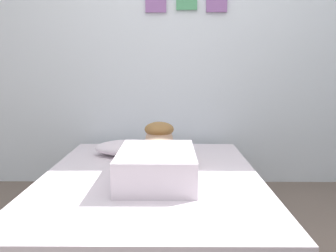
# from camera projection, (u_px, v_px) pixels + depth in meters

# --- Properties ---
(back_wall) EXTENTS (4.36, 0.12, 2.50)m
(back_wall) POSITION_uv_depth(u_px,v_px,m) (186.00, 38.00, 3.30)
(back_wall) COLOR silver
(back_wall) RESTS_ON ground
(bed) EXTENTS (1.33, 1.97, 0.36)m
(bed) POSITION_uv_depth(u_px,v_px,m) (151.00, 204.00, 2.35)
(bed) COLOR gray
(bed) RESTS_ON ground
(pillow) EXTENTS (0.52, 0.32, 0.11)m
(pillow) POSITION_uv_depth(u_px,v_px,m) (130.00, 148.00, 2.83)
(pillow) COLOR silver
(pillow) RESTS_ON bed
(person_lying) EXTENTS (0.43, 0.92, 0.27)m
(person_lying) POSITION_uv_depth(u_px,v_px,m) (157.00, 158.00, 2.30)
(person_lying) COLOR silver
(person_lying) RESTS_ON bed
(coffee_cup) EXTENTS (0.12, 0.09, 0.07)m
(coffee_cup) POSITION_uv_depth(u_px,v_px,m) (178.00, 157.00, 2.61)
(coffee_cup) COLOR white
(coffee_cup) RESTS_ON bed
(cell_phone) EXTENTS (0.07, 0.14, 0.01)m
(cell_phone) POSITION_uv_depth(u_px,v_px,m) (129.00, 174.00, 2.32)
(cell_phone) COLOR black
(cell_phone) RESTS_ON bed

